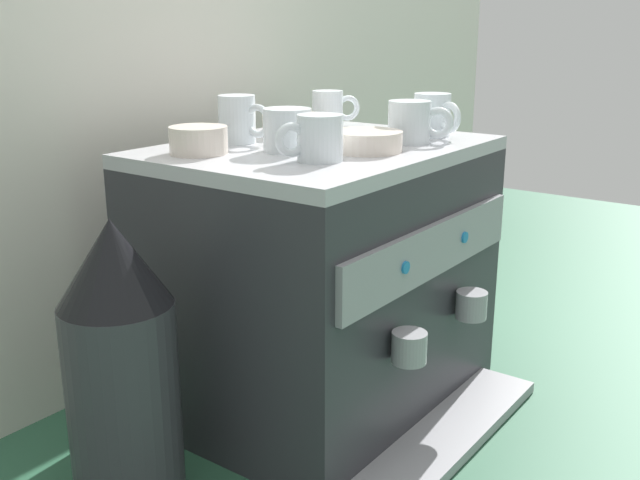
# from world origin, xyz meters

# --- Properties ---
(ground_plane) EXTENTS (4.00, 4.00, 0.00)m
(ground_plane) POSITION_xyz_m (0.00, 0.00, 0.00)
(ground_plane) COLOR #28563D
(tiled_backsplash_wall) EXTENTS (2.80, 0.03, 1.02)m
(tiled_backsplash_wall) POSITION_xyz_m (0.00, 0.37, 0.51)
(tiled_backsplash_wall) COLOR silver
(tiled_backsplash_wall) RESTS_ON ground_plane
(espresso_machine) EXTENTS (0.59, 0.56, 0.49)m
(espresso_machine) POSITION_xyz_m (0.00, -0.00, 0.24)
(espresso_machine) COLOR #2D2D33
(espresso_machine) RESTS_ON ground_plane
(ceramic_cup_0) EXTENTS (0.12, 0.08, 0.07)m
(ceramic_cup_0) POSITION_xyz_m (-0.09, -0.00, 0.53)
(ceramic_cup_0) COLOR silver
(ceramic_cup_0) RESTS_ON espresso_machine
(ceramic_cup_1) EXTENTS (0.10, 0.08, 0.07)m
(ceramic_cup_1) POSITION_xyz_m (-0.14, -0.09, 0.53)
(ceramic_cup_1) COLOR silver
(ceramic_cup_1) RESTS_ON espresso_machine
(ceramic_cup_2) EXTENTS (0.07, 0.11, 0.08)m
(ceramic_cup_2) POSITION_xyz_m (0.20, -0.11, 0.53)
(ceramic_cup_2) COLOR silver
(ceramic_cup_2) RESTS_ON espresso_machine
(ceramic_cup_3) EXTENTS (0.08, 0.11, 0.07)m
(ceramic_cup_3) POSITION_xyz_m (0.11, -0.12, 0.53)
(ceramic_cup_3) COLOR silver
(ceramic_cup_3) RESTS_ON espresso_machine
(ceramic_cup_4) EXTENTS (0.07, 0.11, 0.08)m
(ceramic_cup_4) POSITION_xyz_m (-0.07, 0.13, 0.53)
(ceramic_cup_4) COLOR silver
(ceramic_cup_4) RESTS_ON espresso_machine
(ceramic_cup_5) EXTENTS (0.09, 0.08, 0.07)m
(ceramic_cup_5) POSITION_xyz_m (0.20, 0.13, 0.53)
(ceramic_cup_5) COLOR silver
(ceramic_cup_5) RESTS_ON espresso_machine
(ceramic_bowl_0) EXTENTS (0.12, 0.12, 0.03)m
(ceramic_bowl_0) POSITION_xyz_m (-0.01, -0.11, 0.51)
(ceramic_bowl_0) COLOR beige
(ceramic_bowl_0) RESTS_ON espresso_machine
(ceramic_bowl_1) EXTENTS (0.13, 0.13, 0.04)m
(ceramic_bowl_1) POSITION_xyz_m (0.06, 0.10, 0.51)
(ceramic_bowl_1) COLOR beige
(ceramic_bowl_1) RESTS_ON espresso_machine
(ceramic_bowl_2) EXTENTS (0.10, 0.10, 0.04)m
(ceramic_bowl_2) POSITION_xyz_m (-0.20, 0.10, 0.51)
(ceramic_bowl_2) COLOR beige
(ceramic_bowl_2) RESTS_ON espresso_machine
(coffee_grinder) EXTENTS (0.16, 0.16, 0.44)m
(coffee_grinder) POSITION_xyz_m (-0.44, 0.04, 0.22)
(coffee_grinder) COLOR #333338
(coffee_grinder) RESTS_ON ground_plane
(milk_pitcher) EXTENTS (0.11, 0.11, 0.14)m
(milk_pitcher) POSITION_xyz_m (0.41, -0.03, 0.07)
(milk_pitcher) COLOR #B7B7BC
(milk_pitcher) RESTS_ON ground_plane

